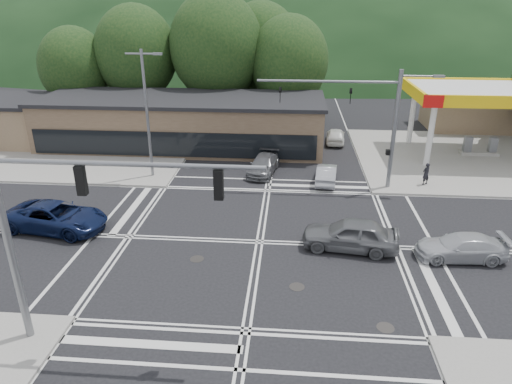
# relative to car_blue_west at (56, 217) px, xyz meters

# --- Properties ---
(ground) EXTENTS (120.00, 120.00, 0.00)m
(ground) POSITION_rel_car_blue_west_xyz_m (11.45, -0.50, -0.79)
(ground) COLOR black
(ground) RESTS_ON ground
(sidewalk_ne) EXTENTS (16.00, 16.00, 0.15)m
(sidewalk_ne) POSITION_rel_car_blue_west_xyz_m (26.45, 14.50, -0.71)
(sidewalk_ne) COLOR gray
(sidewalk_ne) RESTS_ON ground
(sidewalk_nw) EXTENTS (16.00, 16.00, 0.15)m
(sidewalk_nw) POSITION_rel_car_blue_west_xyz_m (-3.55, 14.50, -0.71)
(sidewalk_nw) COLOR gray
(sidewalk_nw) RESTS_ON ground
(gas_station_canopy) EXTENTS (12.32, 8.34, 5.75)m
(gas_station_canopy) POSITION_rel_car_blue_west_xyz_m (28.44, 15.49, 4.25)
(gas_station_canopy) COLOR silver
(gas_station_canopy) RESTS_ON ground
(convenience_store) EXTENTS (10.00, 6.00, 3.80)m
(convenience_store) POSITION_rel_car_blue_west_xyz_m (31.45, 24.50, 1.11)
(convenience_store) COLOR #846B4F
(convenience_store) RESTS_ON ground
(commercial_row) EXTENTS (24.00, 8.00, 4.00)m
(commercial_row) POSITION_rel_car_blue_west_xyz_m (3.45, 16.50, 1.21)
(commercial_row) COLOR brown
(commercial_row) RESTS_ON ground
(commercial_nw) EXTENTS (8.00, 7.00, 3.60)m
(commercial_nw) POSITION_rel_car_blue_west_xyz_m (-12.55, 16.50, 1.01)
(commercial_nw) COLOR #846B4F
(commercial_nw) RESTS_ON ground
(hill_north) EXTENTS (252.00, 126.00, 140.00)m
(hill_north) POSITION_rel_car_blue_west_xyz_m (11.45, 89.50, -0.79)
(hill_north) COLOR black
(hill_north) RESTS_ON ground
(tree_n_a) EXTENTS (8.00, 8.00, 11.75)m
(tree_n_a) POSITION_rel_car_blue_west_xyz_m (-2.55, 23.50, 6.35)
(tree_n_a) COLOR #382619
(tree_n_a) RESTS_ON ground
(tree_n_b) EXTENTS (9.00, 9.00, 12.98)m
(tree_n_b) POSITION_rel_car_blue_west_xyz_m (5.45, 23.50, 7.00)
(tree_n_b) COLOR #382619
(tree_n_b) RESTS_ON ground
(tree_n_c) EXTENTS (7.60, 7.60, 10.87)m
(tree_n_c) POSITION_rel_car_blue_west_xyz_m (12.45, 23.50, 5.70)
(tree_n_c) COLOR #382619
(tree_n_c) RESTS_ON ground
(tree_n_d) EXTENTS (6.80, 6.80, 9.76)m
(tree_n_d) POSITION_rel_car_blue_west_xyz_m (-8.55, 22.50, 5.05)
(tree_n_d) COLOR #382619
(tree_n_d) RESTS_ON ground
(tree_n_e) EXTENTS (8.40, 8.40, 11.98)m
(tree_n_e) POSITION_rel_car_blue_west_xyz_m (9.45, 27.50, 6.35)
(tree_n_e) COLOR #382619
(tree_n_e) RESTS_ON ground
(streetlight_nw) EXTENTS (2.50, 0.25, 9.00)m
(streetlight_nw) POSITION_rel_car_blue_west_xyz_m (3.01, 8.50, 4.26)
(streetlight_nw) COLOR slate
(streetlight_nw) RESTS_ON ground
(signal_mast_ne) EXTENTS (11.65, 0.30, 8.00)m
(signal_mast_ne) POSITION_rel_car_blue_west_xyz_m (18.40, 7.70, 4.28)
(signal_mast_ne) COLOR slate
(signal_mast_ne) RESTS_ON ground
(signal_mast_sw) EXTENTS (9.14, 0.28, 8.00)m
(signal_mast_sw) POSITION_rel_car_blue_west_xyz_m (5.06, -8.70, 4.33)
(signal_mast_sw) COLOR slate
(signal_mast_sw) RESTS_ON ground
(car_blue_west) EXTENTS (6.02, 3.47, 1.58)m
(car_blue_west) POSITION_rel_car_blue_west_xyz_m (0.00, 0.00, 0.00)
(car_blue_west) COLOR #0D1639
(car_blue_west) RESTS_ON ground
(car_grey_center) EXTENTS (5.11, 2.60, 1.67)m
(car_grey_center) POSITION_rel_car_blue_west_xyz_m (16.17, -0.82, 0.04)
(car_grey_center) COLOR slate
(car_grey_center) RESTS_ON ground
(car_silver_east) EXTENTS (4.47, 1.94, 1.28)m
(car_silver_east) POSITION_rel_car_blue_west_xyz_m (21.57, -1.34, -0.15)
(car_silver_east) COLOR #B5B7BD
(car_silver_east) RESTS_ON ground
(car_queue_a) EXTENTS (1.77, 4.00, 1.28)m
(car_queue_a) POSITION_rel_car_blue_west_xyz_m (15.52, 8.52, -0.15)
(car_queue_a) COLOR #ABADB3
(car_queue_a) RESTS_ON ground
(car_queue_b) EXTENTS (1.91, 4.05, 1.34)m
(car_queue_b) POSITION_rel_car_blue_west_xyz_m (16.92, 18.33, -0.12)
(car_queue_b) COLOR white
(car_queue_b) RESTS_ON ground
(car_northbound) EXTENTS (2.51, 4.72, 1.30)m
(car_northbound) POSITION_rel_car_blue_west_xyz_m (10.95, 10.05, -0.14)
(car_northbound) COLOR #585A5D
(car_northbound) RESTS_ON ground
(pedestrian) EXTENTS (0.67, 0.60, 1.54)m
(pedestrian) POSITION_rel_car_blue_west_xyz_m (22.29, 8.34, 0.13)
(pedestrian) COLOR black
(pedestrian) RESTS_ON sidewalk_ne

